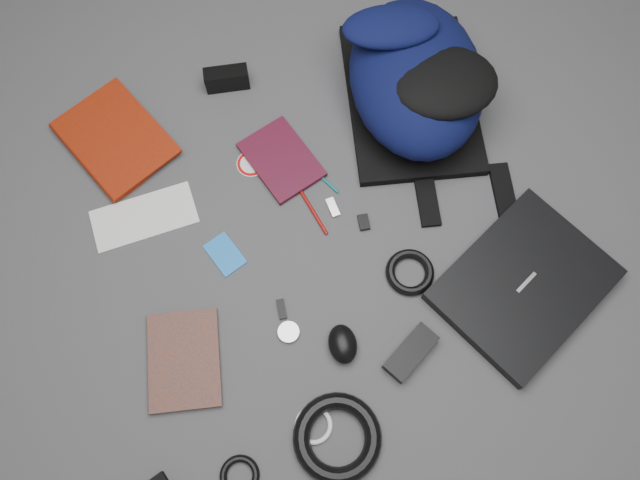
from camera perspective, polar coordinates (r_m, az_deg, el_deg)
name	(u,v)px	position (r m, az deg, el deg)	size (l,w,h in m)	color
ground	(320,243)	(1.50, 0.00, -0.26)	(4.00, 4.00, 0.00)	#4F4F51
backpack	(416,77)	(1.60, 8.77, 14.50)	(0.35, 0.51, 0.21)	black
laptop	(524,285)	(1.52, 18.13, -3.89)	(0.38, 0.29, 0.04)	black
textbook_red	(81,164)	(1.67, -21.03, 6.50)	(0.21, 0.28, 0.03)	maroon
comic_book	(148,364)	(1.47, -15.46, -10.87)	(0.16, 0.22, 0.02)	#B14D0C
envelope	(144,217)	(1.58, -15.78, 2.06)	(0.25, 0.11, 0.00)	white
dvd_case	(281,160)	(1.58, -3.55, 7.33)	(0.14, 0.20, 0.02)	#3C0B1A
compact_camera	(227,79)	(1.69, -8.52, 14.38)	(0.11, 0.04, 0.06)	black
sticker_disc	(251,164)	(1.59, -6.31, 6.96)	(0.07, 0.07, 0.00)	white
pen_teal	(321,177)	(1.56, 0.06, 5.82)	(0.01, 0.01, 0.12)	#0C6D6D
pen_red	(311,207)	(1.52, -0.85, 3.00)	(0.01, 0.01, 0.16)	maroon
id_badge	(225,254)	(1.50, -8.69, -1.29)	(0.06, 0.10, 0.00)	blue
usb_black	(282,309)	(1.45, -3.53, -6.33)	(0.02, 0.05, 0.01)	black
usb_silver	(333,208)	(1.52, 1.18, 2.99)	(0.02, 0.05, 0.01)	silver
key_fob	(364,222)	(1.51, 4.03, 1.63)	(0.02, 0.04, 0.01)	black
mouse	(343,344)	(1.41, 2.09, -9.48)	(0.06, 0.09, 0.05)	black
headphone_left	(207,337)	(1.45, -10.28, -8.68)	(0.05, 0.05, 0.01)	silver
headphone_right	(289,332)	(1.43, -2.89, -8.42)	(0.05, 0.05, 0.01)	#A6A7A9
cable_coil	(410,272)	(1.48, 8.22, -2.93)	(0.11, 0.11, 0.02)	black
power_brick	(411,353)	(1.43, 8.29, -10.16)	(0.13, 0.06, 0.03)	black
power_cord_coil	(337,438)	(1.39, 1.59, -17.63)	(0.19, 0.19, 0.04)	black
earbud_coil	(240,476)	(1.41, -7.36, -20.59)	(0.09, 0.09, 0.02)	black
white_cable_coil	(314,425)	(1.41, -0.59, -16.56)	(0.08, 0.08, 0.01)	white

